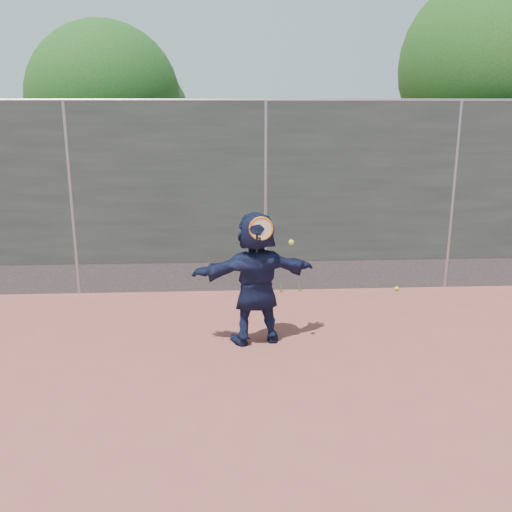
{
  "coord_description": "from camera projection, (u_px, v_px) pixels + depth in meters",
  "views": [
    {
      "loc": [
        -0.63,
        -5.34,
        3.0
      ],
      "look_at": [
        -0.26,
        1.46,
        1.13
      ],
      "focal_mm": 40.0,
      "sensor_mm": 36.0,
      "label": 1
    }
  ],
  "objects": [
    {
      "name": "ground",
      "position": [
        288.0,
        397.0,
        5.96
      ],
      "size": [
        80.0,
        80.0,
        0.0
      ],
      "primitive_type": "plane",
      "color": "#9E4C42",
      "rests_on": "ground"
    },
    {
      "name": "player",
      "position": [
        256.0,
        278.0,
        7.13
      ],
      "size": [
        1.64,
        0.79,
        1.7
      ],
      "primitive_type": "imported",
      "rotation": [
        0.0,
        0.0,
        3.33
      ],
      "color": "#151A3A",
      "rests_on": "ground"
    },
    {
      "name": "ball_ground",
      "position": [
        397.0,
        288.0,
        9.29
      ],
      "size": [
        0.07,
        0.07,
        0.07
      ],
      "primitive_type": "sphere",
      "color": "#BADB30",
      "rests_on": "ground"
    },
    {
      "name": "fence",
      "position": [
        266.0,
        194.0,
        8.92
      ],
      "size": [
        20.0,
        0.06,
        3.03
      ],
      "color": "#38423D",
      "rests_on": "ground"
    },
    {
      "name": "swing_action",
      "position": [
        264.0,
        231.0,
        6.79
      ],
      "size": [
        0.55,
        0.14,
        0.51
      ],
      "color": "orange",
      "rests_on": "ground"
    },
    {
      "name": "tree_right",
      "position": [
        503.0,
        74.0,
        10.83
      ],
      "size": [
        3.78,
        3.6,
        5.39
      ],
      "color": "#382314",
      "rests_on": "ground"
    },
    {
      "name": "tree_left",
      "position": [
        113.0,
        103.0,
        11.35
      ],
      "size": [
        3.15,
        3.0,
        4.53
      ],
      "color": "#382314",
      "rests_on": "ground"
    },
    {
      "name": "weed_clump",
      "position": [
        284.0,
        284.0,
        9.2
      ],
      "size": [
        0.68,
        0.07,
        0.3
      ],
      "color": "#387226",
      "rests_on": "ground"
    }
  ]
}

